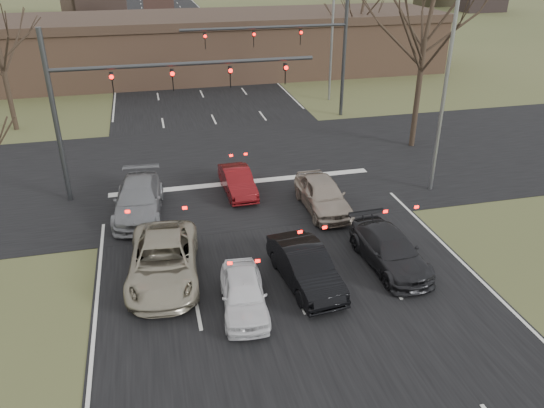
# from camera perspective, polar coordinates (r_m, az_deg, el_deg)

# --- Properties ---
(ground) EXTENTS (360.00, 360.00, 0.00)m
(ground) POSITION_cam_1_polar(r_m,az_deg,el_deg) (16.80, 5.60, -15.72)
(ground) COLOR #49502A
(ground) RESTS_ON ground
(road_main) EXTENTS (14.00, 300.00, 0.02)m
(road_main) POSITION_cam_1_polar(r_m,az_deg,el_deg) (72.65, -10.40, 17.27)
(road_main) COLOR black
(road_main) RESTS_ON ground
(road_cross) EXTENTS (200.00, 14.00, 0.02)m
(road_cross) POSITION_cam_1_polar(r_m,az_deg,el_deg) (29.25, -3.83, 3.90)
(road_cross) COLOR black
(road_cross) RESTS_ON ground
(building) EXTENTS (42.40, 10.40, 5.30)m
(building) POSITION_cam_1_polar(r_m,az_deg,el_deg) (50.78, -6.39, 16.68)
(building) COLOR brown
(building) RESTS_ON ground
(mast_arm_near) EXTENTS (12.12, 0.24, 8.00)m
(mast_arm_near) POSITION_cam_1_polar(r_m,az_deg,el_deg) (25.41, -15.28, 11.56)
(mast_arm_near) COLOR #383A3D
(mast_arm_near) RESTS_ON ground
(mast_arm_far) EXTENTS (11.12, 0.24, 8.00)m
(mast_arm_far) POSITION_cam_1_polar(r_m,az_deg,el_deg) (36.76, 3.55, 16.75)
(mast_arm_far) COLOR #383A3D
(mast_arm_far) RESTS_ON ground
(streetlight_right_near) EXTENTS (2.34, 0.25, 10.00)m
(streetlight_right_near) POSITION_cam_1_polar(r_m,az_deg,el_deg) (26.00, 17.91, 12.72)
(streetlight_right_near) COLOR gray
(streetlight_right_near) RESTS_ON ground
(streetlight_right_far) EXTENTS (2.34, 0.25, 10.00)m
(streetlight_right_far) POSITION_cam_1_polar(r_m,az_deg,el_deg) (41.40, 6.28, 18.55)
(streetlight_right_far) COLOR gray
(streetlight_right_far) RESTS_ON ground
(car_silver_suv) EXTENTS (2.99, 5.61, 1.50)m
(car_silver_suv) POSITION_cam_1_polar(r_m,az_deg,el_deg) (19.85, -11.60, -6.04)
(car_silver_suv) COLOR #A49C85
(car_silver_suv) RESTS_ON ground
(car_white_sedan) EXTENTS (1.81, 3.80, 1.25)m
(car_white_sedan) POSITION_cam_1_polar(r_m,az_deg,el_deg) (18.05, -3.07, -9.59)
(car_white_sedan) COLOR white
(car_white_sedan) RESTS_ON ground
(car_black_hatch) EXTENTS (1.97, 4.46, 1.42)m
(car_black_hatch) POSITION_cam_1_polar(r_m,az_deg,el_deg) (19.24, 3.60, -6.75)
(car_black_hatch) COLOR black
(car_black_hatch) RESTS_ON ground
(car_charcoal_sedan) EXTENTS (2.06, 4.61, 1.31)m
(car_charcoal_sedan) POSITION_cam_1_polar(r_m,az_deg,el_deg) (20.77, 12.57, -4.86)
(car_charcoal_sedan) COLOR black
(car_charcoal_sedan) RESTS_ON ground
(car_grey_ahead) EXTENTS (2.52, 5.24, 1.47)m
(car_grey_ahead) POSITION_cam_1_polar(r_m,az_deg,el_deg) (24.70, -14.16, 0.48)
(car_grey_ahead) COLOR gray
(car_grey_ahead) RESTS_ON ground
(car_red_ahead) EXTENTS (1.45, 3.79, 1.23)m
(car_red_ahead) POSITION_cam_1_polar(r_m,az_deg,el_deg) (26.09, -3.73, 2.43)
(car_red_ahead) COLOR #600D10
(car_red_ahead) RESTS_ON ground
(car_silver_ahead) EXTENTS (1.80, 4.44, 1.51)m
(car_silver_ahead) POSITION_cam_1_polar(r_m,az_deg,el_deg) (24.47, 5.48, 1.01)
(car_silver_ahead) COLOR #AA9A89
(car_silver_ahead) RESTS_ON ground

